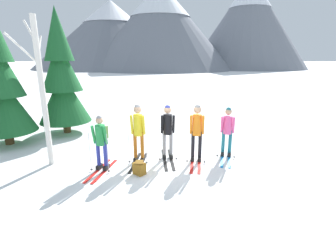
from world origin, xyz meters
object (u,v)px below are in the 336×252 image
object	(u,v)px
skier_in_black	(168,130)
skier_in_orange	(197,130)
skier_in_pink	(227,129)
backpack_on_snow_front	(139,168)
birch_tree_tall	(42,91)
skier_in_yellow	(138,129)
skier_in_green	(101,140)
pine_tree_near	(62,78)

from	to	relation	value
skier_in_black	skier_in_orange	xyz separation A→B (m)	(0.90, -0.20, 0.04)
skier_in_pink	backpack_on_snow_front	xyz separation A→B (m)	(-2.73, -1.40, -0.74)
skier_in_orange	birch_tree_tall	world-z (taller)	birch_tree_tall
skier_in_pink	backpack_on_snow_front	world-z (taller)	skier_in_pink
skier_in_black	skier_in_yellow	bearing A→B (deg)	-164.74
skier_in_green	skier_in_black	xyz separation A→B (m)	(1.90, 0.83, 0.06)
skier_in_yellow	skier_in_pink	distance (m)	2.89
skier_in_pink	pine_tree_near	world-z (taller)	pine_tree_near
skier_in_green	skier_in_yellow	distance (m)	1.17
skier_in_yellow	pine_tree_near	xyz separation A→B (m)	(-3.55, 3.20, 1.30)
skier_in_orange	birch_tree_tall	xyz separation A→B (m)	(-4.51, -0.25, 1.23)
skier_in_green	skier_in_pink	bearing A→B (deg)	15.88
skier_in_black	skier_in_green	bearing A→B (deg)	-156.24
skier_in_green	skier_in_pink	size ratio (longest dim) A/B	0.91
skier_in_yellow	birch_tree_tall	distance (m)	2.96
skier_in_green	skier_in_yellow	bearing A→B (deg)	30.57
backpack_on_snow_front	skier_in_pink	bearing A→B (deg)	27.12
skier_in_black	birch_tree_tall	bearing A→B (deg)	-172.85
skier_in_yellow	skier_in_orange	world-z (taller)	skier_in_yellow
skier_in_green	birch_tree_tall	xyz separation A→B (m)	(-1.71, 0.38, 1.34)
birch_tree_tall	backpack_on_snow_front	bearing A→B (deg)	-13.71
skier_in_green	skier_in_orange	size ratio (longest dim) A/B	0.89
skier_in_orange	pine_tree_near	distance (m)	6.35
pine_tree_near	birch_tree_tall	bearing A→B (deg)	-76.05
skier_in_yellow	backpack_on_snow_front	bearing A→B (deg)	-82.80
skier_in_black	pine_tree_near	size ratio (longest dim) A/B	0.34
skier_in_green	skier_in_black	distance (m)	2.07
skier_in_green	pine_tree_near	distance (m)	4.79
skier_in_yellow	skier_in_black	xyz separation A→B (m)	(0.90, 0.24, -0.08)
skier_in_yellow	skier_in_black	size ratio (longest dim) A/B	1.04
skier_in_green	skier_in_black	bearing A→B (deg)	23.76
pine_tree_near	skier_in_pink	bearing A→B (deg)	-22.84
skier_in_yellow	pine_tree_near	bearing A→B (deg)	138.00
skier_in_green	birch_tree_tall	world-z (taller)	birch_tree_tall
backpack_on_snow_front	skier_in_orange	bearing A→B (deg)	29.18
skier_in_green	pine_tree_near	xyz separation A→B (m)	(-2.55, 3.79, 1.45)
skier_in_green	skier_in_yellow	world-z (taller)	skier_in_yellow
skier_in_orange	backpack_on_snow_front	distance (m)	2.10
backpack_on_snow_front	skier_in_yellow	bearing A→B (deg)	97.20
skier_in_black	backpack_on_snow_front	xyz separation A→B (m)	(-0.78, -1.14, -0.79)
skier_in_orange	skier_in_pink	world-z (taller)	skier_in_orange
birch_tree_tall	skier_in_yellow	bearing A→B (deg)	4.38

